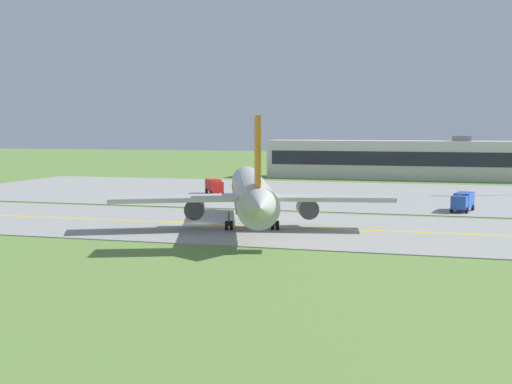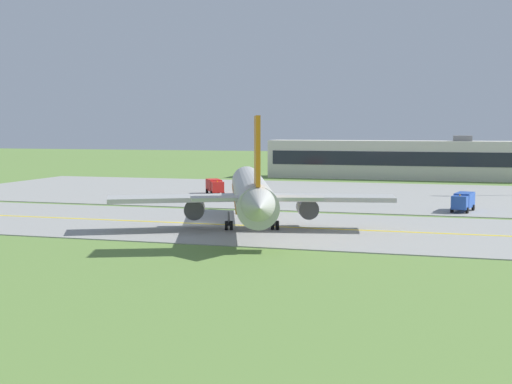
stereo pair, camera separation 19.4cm
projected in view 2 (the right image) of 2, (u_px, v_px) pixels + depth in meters
ground_plane at (196, 224)px, 85.03m from camera, size 500.00×500.00×0.00m
taxiway_strip at (196, 224)px, 85.03m from camera, size 240.00×28.00×0.10m
apron_pad at (338, 194)px, 122.39m from camera, size 140.00×52.00×0.10m
taxiway_centreline at (196, 223)px, 85.02m from camera, size 220.00×0.60×0.01m
airplane_lead at (251, 193)px, 81.09m from camera, size 31.68×38.55×12.70m
service_truck_baggage at (215, 186)px, 121.83m from camera, size 4.85×6.20×2.60m
service_truck_fuel at (463, 201)px, 97.15m from camera, size 3.27×6.29×2.60m
terminal_building at (405, 160)px, 157.77m from camera, size 61.23×8.32×9.77m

